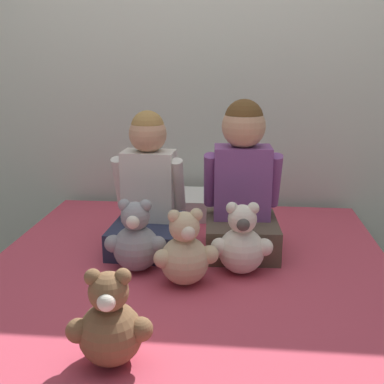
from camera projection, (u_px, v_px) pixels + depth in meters
The scene contains 10 objects.
ground_plane at pixel (186, 372), 1.99m from camera, with size 14.00×14.00×0.00m, color #B2A899.
wall_behind_bed at pixel (207, 58), 2.67m from camera, with size 8.00×0.06×2.50m.
bed at pixel (186, 327), 1.93m from camera, with size 1.69×1.95×0.43m.
child_on_left at pixel (148, 194), 2.13m from camera, with size 0.32×0.39×0.61m.
child_on_right at pixel (242, 187), 2.07m from camera, with size 0.34×0.36×0.66m.
teddy_bear_held_by_left_child at pixel (136, 241), 1.91m from camera, with size 0.25×0.19×0.30m.
teddy_bear_held_by_right_child at pixel (242, 244), 1.88m from camera, with size 0.24×0.18×0.29m.
teddy_bear_between_children at pixel (186, 253), 1.79m from camera, with size 0.24×0.19×0.29m.
teddy_bear_at_foot_of_bed at pixel (110, 324), 1.32m from camera, with size 0.24×0.18×0.28m.
pillow_at_headboard at pixel (202, 204), 2.61m from camera, with size 0.56×0.32×0.11m.
Camera 1 is at (0.19, -1.70, 1.26)m, focal length 45.00 mm.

